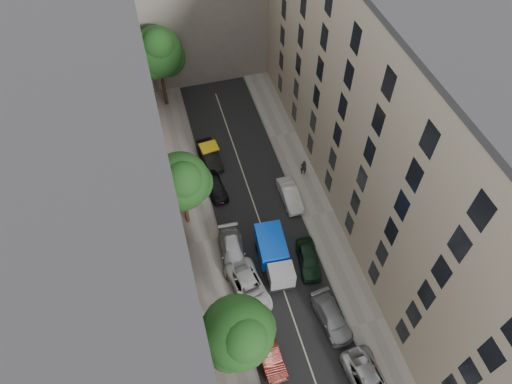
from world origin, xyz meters
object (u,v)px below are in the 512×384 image
object	(u,v)px
car_left_1	(268,353)
lamp_post	(241,308)
car_left_4	(216,187)
car_right_2	(308,259)
car_right_3	(290,195)
tree_mid	(182,183)
tree_near	(239,334)
tarp_truck	(274,255)
car_right_1	(332,318)
car_left_2	(249,287)
car_left_5	(210,155)
car_left_3	(233,252)
car_right_0	(369,384)
pedestrian	(304,167)
tree_far	(158,54)

from	to	relation	value
car_left_1	lamp_post	bearing A→B (deg)	113.94
car_left_4	lamp_post	xyz separation A→B (m)	(-1.09, -14.28, 3.44)
car_right_2	car_right_3	distance (m)	7.09
car_left_1	tree_mid	distance (m)	15.09
car_right_2	tree_near	world-z (taller)	tree_near
tarp_truck	tree_mid	distance (m)	9.79
tarp_truck	car_right_2	distance (m)	3.06
car_right_1	car_left_4	bearing A→B (deg)	104.39
car_left_2	car_left_1	bearing A→B (deg)	-98.38
car_left_5	tree_mid	world-z (taller)	tree_mid
tarp_truck	car_left_3	size ratio (longest dim) A/B	1.10
car_right_0	car_right_3	world-z (taller)	car_right_0
car_right_2	pedestrian	world-z (taller)	pedestrian
tree_far	car_right_2	bearing A→B (deg)	-70.47
car_right_2	car_right_3	bearing A→B (deg)	93.49
car_left_3	lamp_post	bearing A→B (deg)	-93.71
car_right_0	tree_mid	distance (m)	21.01
tarp_truck	car_left_3	distance (m)	3.65
car_right_1	tree_near	bearing A→B (deg)	-178.75
car_left_5	pedestrian	world-z (taller)	pedestrian
tarp_truck	car_left_4	world-z (taller)	tarp_truck
car_left_2	tree_mid	size ratio (longest dim) A/B	0.64
car_left_4	lamp_post	distance (m)	14.73
car_left_1	car_left_4	bearing A→B (deg)	85.91
tarp_truck	car_right_2	bearing A→B (deg)	-10.77
car_left_3	car_right_3	xyz separation A→B (m)	(6.75, 4.66, -0.05)
car_left_3	car_right_3	world-z (taller)	car_left_3
car_left_3	car_right_1	xyz separation A→B (m)	(6.08, -7.87, -0.08)
car_left_5	tree_mid	distance (m)	9.40
tarp_truck	car_left_5	distance (m)	13.70
car_left_5	pedestrian	size ratio (longest dim) A/B	2.55
car_left_3	car_right_2	size ratio (longest dim) A/B	1.22
car_left_3	car_right_0	world-z (taller)	car_left_3
tarp_truck	car_right_0	distance (m)	12.23
car_left_1	tree_far	size ratio (longest dim) A/B	0.45
tarp_truck	car_left_4	xyz separation A→B (m)	(-3.04, 9.21, -0.74)
car_left_5	car_right_2	bearing A→B (deg)	-74.52
car_left_5	tree_near	size ratio (longest dim) A/B	0.58
car_left_4	car_right_0	xyz separation A→B (m)	(6.65, -20.88, 0.08)
tree_near	tree_far	bearing A→B (deg)	91.63
tree_mid	car_right_2	bearing A→B (deg)	-37.61
tarp_truck	pedestrian	size ratio (longest dim) A/B	3.23
car_left_2	car_left_5	bearing A→B (deg)	81.62
tarp_truck	car_left_2	xyz separation A→B (m)	(-2.73, -1.99, -0.68)
car_right_2	tree_far	size ratio (longest dim) A/B	0.43
car_left_5	tree_far	xyz separation A→B (m)	(-2.89, 9.75, 6.06)
car_right_3	pedestrian	bearing A→B (deg)	49.50
car_right_2	tree_far	world-z (taller)	tree_far
car_left_4	car_right_3	world-z (taller)	car_right_3
car_left_2	tree_far	xyz separation A→B (m)	(-2.89, 25.14, 6.06)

